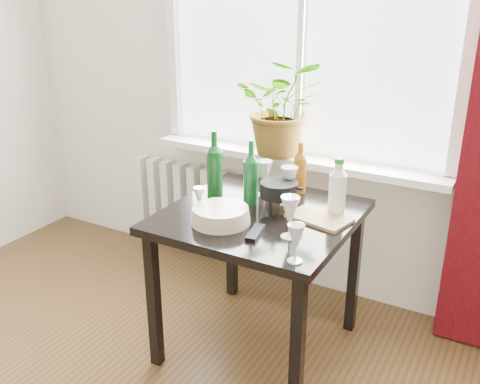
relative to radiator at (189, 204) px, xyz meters
The scene contains 18 objects.
window 1.43m from the radiator, ahead, with size 1.72×0.08×1.62m.
windowsill 0.87m from the radiator, ahead, with size 1.72×0.20×0.04m.
radiator is the anchor object (origin of this frame).
table 1.09m from the radiator, 36.54° to the right, with size 0.85×0.85×0.74m.
potted_plant 1.00m from the radiator, ahead, with size 0.48×0.42×0.53m, color #2C751F.
wine_bottle_left 0.94m from the radiator, 44.61° to the right, with size 0.08×0.08×0.34m, color #0B3B12, non-canonical shape.
wine_bottle_right 1.06m from the radiator, 35.74° to the right, with size 0.07×0.07×0.32m, color #0D451A, non-canonical shape.
bottle_amber 1.07m from the radiator, 18.04° to the right, with size 0.07×0.07×0.27m, color brown, non-canonical shape.
cleaning_bottle 1.35m from the radiator, 22.35° to the right, with size 0.08×0.08×0.27m, color silver, non-canonical shape.
wineglass_front_right 1.42m from the radiator, 36.71° to the right, with size 0.08×0.08×0.19m, color silver, non-canonical shape.
wineglass_far_right 1.60m from the radiator, 39.79° to the right, with size 0.07×0.07×0.16m, color #B4B9C2, non-canonical shape.
wineglass_back_center 1.14m from the radiator, 27.26° to the right, with size 0.08×0.08×0.20m, color silver, non-canonical shape.
wineglass_back_left 0.99m from the radiator, 29.01° to the right, with size 0.08×0.08×0.19m, color silver, non-canonical shape.
wineglass_front_left 1.06m from the radiator, 51.83° to the right, with size 0.05×0.05×0.13m, color silver, non-canonical shape.
plate_stack 1.18m from the radiator, 47.45° to the right, with size 0.27×0.27×0.07m, color beige.
fondue_pot 1.15m from the radiator, 31.42° to the right, with size 0.20×0.18×0.14m, color black, non-canonical shape.
tv_remote 1.32m from the radiator, 42.01° to the right, with size 0.05×0.16×0.02m, color black.
cutting_board 1.31m from the radiator, 26.87° to the right, with size 0.27×0.17×0.01m, color #A4764A.
Camera 1 is at (1.14, -0.49, 1.73)m, focal length 40.00 mm.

